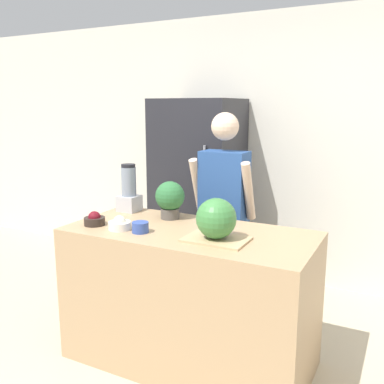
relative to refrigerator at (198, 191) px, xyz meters
The scene contains 11 objects.
wall_back 0.81m from the refrigerator, 32.64° to the left, with size 8.00×0.06×2.60m.
counter_island 1.52m from the refrigerator, 65.86° to the right, with size 1.63×0.77×0.93m.
refrigerator is the anchor object (origin of this frame).
person 0.81m from the refrigerator, 48.72° to the right, with size 0.51×0.27×1.68m.
cutting_board 1.67m from the refrigerator, 59.87° to the right, with size 0.38×0.26×0.01m.
watermelon 1.68m from the refrigerator, 59.88° to the right, with size 0.25×0.25×0.25m.
bowl_cherries 1.51m from the refrigerator, 91.55° to the right, with size 0.14×0.14×0.10m.
bowl_cream 1.53m from the refrigerator, 83.37° to the right, with size 0.15×0.15×0.09m.
bowl_small_blue 1.55m from the refrigerator, 77.48° to the right, with size 0.11×0.11×0.07m.
blender 1.09m from the refrigerator, 93.40° to the right, with size 0.15×0.15×0.36m.
potted_plant 1.19m from the refrigerator, 73.55° to the right, with size 0.21×0.21×0.27m.
Camera 1 is at (1.24, -1.99, 1.73)m, focal length 40.00 mm.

